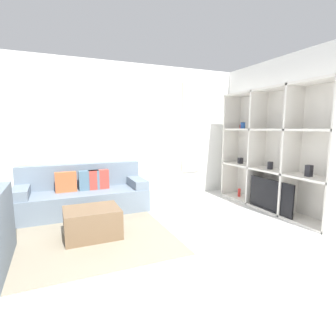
# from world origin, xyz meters

# --- Properties ---
(ground_plane) EXTENTS (16.00, 16.00, 0.00)m
(ground_plane) POSITION_xyz_m (0.00, 0.00, 0.00)
(ground_plane) COLOR silver
(wall_back) EXTENTS (6.34, 0.11, 2.70)m
(wall_back) POSITION_xyz_m (0.00, 3.24, 1.36)
(wall_back) COLOR white
(wall_back) RESTS_ON ground_plane
(wall_right) EXTENTS (0.07, 4.41, 2.70)m
(wall_right) POSITION_xyz_m (2.60, 1.60, 1.35)
(wall_right) COLOR white
(wall_right) RESTS_ON ground_plane
(area_rug) EXTENTS (2.96, 2.10, 0.01)m
(area_rug) POSITION_xyz_m (-1.22, 1.66, 0.01)
(area_rug) COLOR gray
(area_rug) RESTS_ON ground_plane
(shelving_unit) EXTENTS (0.42, 2.41, 2.15)m
(shelving_unit) POSITION_xyz_m (2.40, 1.59, 1.03)
(shelving_unit) COLOR silver
(shelving_unit) RESTS_ON ground_plane
(couch_main) EXTENTS (2.13, 0.83, 0.82)m
(couch_main) POSITION_xyz_m (-0.74, 2.79, 0.30)
(couch_main) COLOR slate
(couch_main) RESTS_ON ground_plane
(ottoman) EXTENTS (0.71, 0.58, 0.40)m
(ottoman) POSITION_xyz_m (-0.76, 1.61, 0.20)
(ottoman) COLOR brown
(ottoman) RESTS_ON ground_plane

